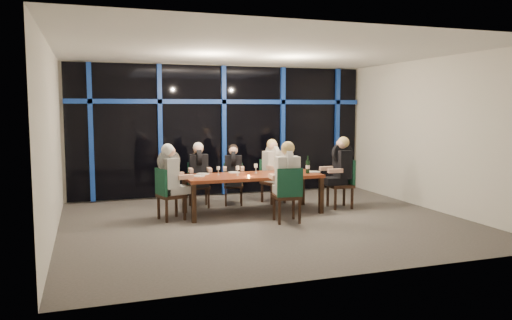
{
  "coord_description": "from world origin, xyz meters",
  "views": [
    {
      "loc": [
        -2.99,
        -8.18,
        2.02
      ],
      "look_at": [
        0.0,
        0.6,
        1.05
      ],
      "focal_mm": 35.0,
      "sensor_mm": 36.0,
      "label": 1
    }
  ],
  "objects_px": {
    "diner_far_left": "(199,165)",
    "water_pitcher": "(296,169)",
    "chair_far_right": "(271,178)",
    "diner_end_left": "(171,170)",
    "chair_far_mid": "(233,181)",
    "diner_end_right": "(341,162)",
    "diner_far_mid": "(233,165)",
    "chair_far_left": "(198,182)",
    "dining_table": "(253,178)",
    "diner_far_right": "(273,161)",
    "chair_near_mid": "(288,192)",
    "chair_end_right": "(344,181)",
    "wine_bottle": "(308,167)",
    "chair_end_left": "(167,191)",
    "diner_near_mid": "(287,170)"
  },
  "relations": [
    {
      "from": "diner_far_left",
      "to": "water_pitcher",
      "type": "xyz_separation_m",
      "value": [
        1.65,
        -1.14,
        -0.01
      ]
    },
    {
      "from": "chair_far_right",
      "to": "diner_end_left",
      "type": "height_order",
      "value": "diner_end_left"
    },
    {
      "from": "chair_far_mid",
      "to": "diner_end_right",
      "type": "relative_size",
      "value": 0.9
    },
    {
      "from": "chair_far_mid",
      "to": "diner_far_mid",
      "type": "height_order",
      "value": "diner_far_mid"
    },
    {
      "from": "chair_far_left",
      "to": "diner_far_mid",
      "type": "distance_m",
      "value": 0.8
    },
    {
      "from": "diner_far_left",
      "to": "dining_table",
      "type": "bearing_deg",
      "value": -42.42
    },
    {
      "from": "diner_far_right",
      "to": "diner_end_left",
      "type": "height_order",
      "value": "diner_end_left"
    },
    {
      "from": "dining_table",
      "to": "chair_near_mid",
      "type": "bearing_deg",
      "value": -71.86
    },
    {
      "from": "chair_end_right",
      "to": "chair_far_left",
      "type": "bearing_deg",
      "value": -108.47
    },
    {
      "from": "chair_end_right",
      "to": "wine_bottle",
      "type": "height_order",
      "value": "wine_bottle"
    },
    {
      "from": "chair_end_left",
      "to": "diner_end_right",
      "type": "relative_size",
      "value": 0.99
    },
    {
      "from": "diner_far_left",
      "to": "wine_bottle",
      "type": "relative_size",
      "value": 2.55
    },
    {
      "from": "diner_far_mid",
      "to": "diner_near_mid",
      "type": "distance_m",
      "value": 1.89
    },
    {
      "from": "chair_near_mid",
      "to": "water_pitcher",
      "type": "relative_size",
      "value": 4.6
    },
    {
      "from": "dining_table",
      "to": "diner_end_right",
      "type": "bearing_deg",
      "value": -2.89
    },
    {
      "from": "chair_far_right",
      "to": "diner_near_mid",
      "type": "bearing_deg",
      "value": -118.36
    },
    {
      "from": "diner_far_left",
      "to": "diner_near_mid",
      "type": "relative_size",
      "value": 0.92
    },
    {
      "from": "chair_far_left",
      "to": "diner_far_left",
      "type": "bearing_deg",
      "value": -90.0
    },
    {
      "from": "chair_near_mid",
      "to": "diner_end_right",
      "type": "xyz_separation_m",
      "value": [
        1.51,
        0.9,
        0.39
      ]
    },
    {
      "from": "diner_far_right",
      "to": "chair_end_left",
      "type": "bearing_deg",
      "value": -174.58
    },
    {
      "from": "chair_end_right",
      "to": "chair_near_mid",
      "type": "relative_size",
      "value": 1.0
    },
    {
      "from": "chair_end_left",
      "to": "diner_end_left",
      "type": "relative_size",
      "value": 1.03
    },
    {
      "from": "chair_far_right",
      "to": "diner_far_mid",
      "type": "bearing_deg",
      "value": 165.5
    },
    {
      "from": "chair_far_mid",
      "to": "wine_bottle",
      "type": "height_order",
      "value": "wine_bottle"
    },
    {
      "from": "chair_near_mid",
      "to": "wine_bottle",
      "type": "xyz_separation_m",
      "value": [
        0.75,
        0.82,
        0.33
      ]
    },
    {
      "from": "wine_bottle",
      "to": "chair_far_left",
      "type": "bearing_deg",
      "value": 148.73
    },
    {
      "from": "dining_table",
      "to": "wine_bottle",
      "type": "height_order",
      "value": "wine_bottle"
    },
    {
      "from": "diner_far_right",
      "to": "chair_near_mid",
      "type": "bearing_deg",
      "value": -119.23
    },
    {
      "from": "chair_far_left",
      "to": "wine_bottle",
      "type": "bearing_deg",
      "value": -26.64
    },
    {
      "from": "chair_end_left",
      "to": "wine_bottle",
      "type": "relative_size",
      "value": 2.74
    },
    {
      "from": "chair_far_mid",
      "to": "diner_far_right",
      "type": "height_order",
      "value": "diner_far_right"
    },
    {
      "from": "chair_far_mid",
      "to": "chair_end_right",
      "type": "xyz_separation_m",
      "value": [
        2.02,
        -1.09,
        0.07
      ]
    },
    {
      "from": "chair_end_right",
      "to": "diner_far_right",
      "type": "height_order",
      "value": "diner_far_right"
    },
    {
      "from": "chair_end_right",
      "to": "diner_far_mid",
      "type": "bearing_deg",
      "value": -113.56
    },
    {
      "from": "chair_far_mid",
      "to": "chair_end_right",
      "type": "distance_m",
      "value": 2.29
    },
    {
      "from": "dining_table",
      "to": "water_pitcher",
      "type": "xyz_separation_m",
      "value": [
        0.8,
        -0.22,
        0.18
      ]
    },
    {
      "from": "diner_end_left",
      "to": "diner_far_left",
      "type": "bearing_deg",
      "value": -52.26
    },
    {
      "from": "diner_far_left",
      "to": "diner_far_mid",
      "type": "xyz_separation_m",
      "value": [
        0.73,
        0.01,
        -0.04
      ]
    },
    {
      "from": "wine_bottle",
      "to": "chair_near_mid",
      "type": "bearing_deg",
      "value": -132.51
    },
    {
      "from": "chair_far_right",
      "to": "diner_far_left",
      "type": "distance_m",
      "value": 1.62
    },
    {
      "from": "diner_far_left",
      "to": "chair_end_left",
      "type": "bearing_deg",
      "value": -124.16
    },
    {
      "from": "dining_table",
      "to": "chair_near_mid",
      "type": "distance_m",
      "value": 1.05
    },
    {
      "from": "diner_far_mid",
      "to": "diner_end_right",
      "type": "xyz_separation_m",
      "value": [
        1.95,
        -1.01,
        0.11
      ]
    },
    {
      "from": "chair_far_right",
      "to": "diner_far_left",
      "type": "height_order",
      "value": "diner_far_left"
    },
    {
      "from": "chair_end_right",
      "to": "water_pitcher",
      "type": "bearing_deg",
      "value": -80.58
    },
    {
      "from": "diner_end_left",
      "to": "diner_end_right",
      "type": "xyz_separation_m",
      "value": [
        3.41,
        -0.03,
        0.04
      ]
    },
    {
      "from": "diner_far_mid",
      "to": "chair_end_right",
      "type": "bearing_deg",
      "value": -11.55
    },
    {
      "from": "chair_far_right",
      "to": "diner_end_right",
      "type": "height_order",
      "value": "diner_end_right"
    },
    {
      "from": "chair_far_mid",
      "to": "diner_far_right",
      "type": "relative_size",
      "value": 0.96
    },
    {
      "from": "diner_near_mid",
      "to": "chair_end_left",
      "type": "bearing_deg",
      "value": -16.26
    }
  ]
}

